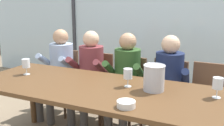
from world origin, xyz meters
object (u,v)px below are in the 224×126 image
(chair_near_window_right, at_px, (209,96))
(wine_glass_center_pour, at_px, (128,74))
(chair_left_of_center, at_px, (96,81))
(person_navy_polo, at_px, (168,81))
(chair_right_of_center, at_px, (167,91))
(wine_glass_by_left_taster, at_px, (26,64))
(wine_glass_near_bucket, at_px, (218,84))
(person_olive_shirt, at_px, (125,76))
(chair_near_curtain, at_px, (62,76))
(person_pale_blue_shirt, at_px, (59,67))
(dining_table, at_px, (97,93))
(tasting_bowl, at_px, (126,104))
(person_maroon_top, at_px, (89,71))
(chair_center, at_px, (127,86))
(ice_bucket_primary, at_px, (154,77))

(chair_near_window_right, distance_m, wine_glass_center_pour, 1.12)
(chair_left_of_center, distance_m, person_navy_polo, 1.03)
(chair_left_of_center, height_order, chair_near_window_right, same)
(chair_right_of_center, relative_size, wine_glass_by_left_taster, 5.00)
(wine_glass_near_bucket, bearing_deg, person_olive_shirt, 150.75)
(chair_left_of_center, height_order, person_olive_shirt, person_olive_shirt)
(chair_near_curtain, height_order, person_pale_blue_shirt, person_pale_blue_shirt)
(chair_near_curtain, bearing_deg, dining_table, -45.79)
(chair_right_of_center, height_order, tasting_bowl, chair_right_of_center)
(person_pale_blue_shirt, bearing_deg, chair_near_window_right, 6.78)
(person_maroon_top, relative_size, person_olive_shirt, 1.00)
(chair_right_of_center, relative_size, person_maroon_top, 0.73)
(chair_center, distance_m, wine_glass_near_bucket, 1.34)
(chair_right_of_center, xyz_separation_m, person_maroon_top, (-0.99, -0.14, 0.17))
(tasting_bowl, bearing_deg, chair_left_of_center, 126.86)
(chair_near_curtain, bearing_deg, wine_glass_near_bucket, -24.58)
(wine_glass_by_left_taster, bearing_deg, person_olive_shirt, 38.54)
(person_pale_blue_shirt, relative_size, tasting_bowl, 8.29)
(chair_center, distance_m, tasting_bowl, 1.31)
(tasting_bowl, height_order, wine_glass_near_bucket, wine_glass_near_bucket)
(chair_center, xyz_separation_m, chair_right_of_center, (0.50, 0.02, 0.00))
(chair_near_curtain, bearing_deg, chair_near_window_right, -4.77)
(dining_table, relative_size, wine_glass_near_bucket, 14.31)
(chair_right_of_center, bearing_deg, person_olive_shirt, -155.24)
(chair_right_of_center, height_order, wine_glass_by_left_taster, wine_glass_by_left_taster)
(chair_right_of_center, height_order, wine_glass_near_bucket, wine_glass_near_bucket)
(person_navy_polo, bearing_deg, chair_near_window_right, 15.04)
(chair_left_of_center, xyz_separation_m, ice_bucket_primary, (1.01, -0.78, 0.39))
(chair_right_of_center, relative_size, person_navy_polo, 0.73)
(chair_near_window_right, bearing_deg, chair_left_of_center, -178.92)
(chair_center, xyz_separation_m, chair_near_window_right, (0.98, 0.05, 0.00))
(person_navy_polo, xyz_separation_m, ice_bucket_primary, (0.00, -0.63, 0.22))
(dining_table, bearing_deg, tasting_bowl, -37.94)
(tasting_bowl, relative_size, wine_glass_center_pour, 0.83)
(chair_near_curtain, bearing_deg, chair_center, -6.99)
(tasting_bowl, bearing_deg, person_maroon_top, 131.01)
(chair_left_of_center, xyz_separation_m, tasting_bowl, (0.92, -1.23, 0.29))
(person_pale_blue_shirt, bearing_deg, wine_glass_center_pour, -24.53)
(chair_right_of_center, bearing_deg, dining_table, -109.93)
(chair_left_of_center, xyz_separation_m, person_maroon_top, (-0.02, -0.15, 0.17))
(person_navy_polo, distance_m, wine_glass_center_pour, 0.71)
(person_pale_blue_shirt, distance_m, wine_glass_near_bucket, 2.12)
(dining_table, bearing_deg, person_navy_polo, 55.35)
(ice_bucket_primary, relative_size, wine_glass_center_pour, 1.36)
(chair_left_of_center, relative_size, chair_center, 1.00)
(chair_right_of_center, height_order, chair_near_window_right, same)
(dining_table, distance_m, chair_near_window_right, 1.34)
(chair_near_window_right, height_order, wine_glass_near_bucket, wine_glass_near_bucket)
(chair_center, relative_size, person_maroon_top, 0.73)
(chair_left_of_center, height_order, wine_glass_by_left_taster, wine_glass_by_left_taster)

